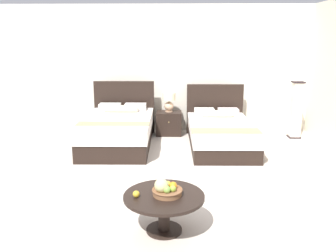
{
  "coord_description": "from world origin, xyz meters",
  "views": [
    {
      "loc": [
        0.12,
        -5.32,
        2.15
      ],
      "look_at": [
        -0.0,
        0.48,
        0.71
      ],
      "focal_mm": 37.98,
      "sensor_mm": 36.0,
      "label": 1
    }
  ],
  "objects_px": {
    "bed_near_window": "(118,130)",
    "bed_near_corner": "(220,133)",
    "coffee_table": "(164,203)",
    "nightstand": "(169,123)",
    "floor_lamp_corner": "(296,110)",
    "table_lamp": "(169,101)",
    "loose_apple": "(136,194)",
    "fruit_bowl": "(166,189)"
  },
  "relations": [
    {
      "from": "loose_apple",
      "to": "fruit_bowl",
      "type": "bearing_deg",
      "value": 10.67
    },
    {
      "from": "nightstand",
      "to": "floor_lamp_corner",
      "type": "distance_m",
      "value": 2.82
    },
    {
      "from": "bed_near_corner",
      "to": "floor_lamp_corner",
      "type": "height_order",
      "value": "floor_lamp_corner"
    },
    {
      "from": "loose_apple",
      "to": "floor_lamp_corner",
      "type": "distance_m",
      "value": 5.12
    },
    {
      "from": "nightstand",
      "to": "coffee_table",
      "type": "bearing_deg",
      "value": -89.71
    },
    {
      "from": "coffee_table",
      "to": "fruit_bowl",
      "type": "bearing_deg",
      "value": -13.97
    },
    {
      "from": "bed_near_window",
      "to": "loose_apple",
      "type": "distance_m",
      "value": 3.46
    },
    {
      "from": "floor_lamp_corner",
      "to": "bed_near_window",
      "type": "bearing_deg",
      "value": -169.38
    },
    {
      "from": "bed_near_window",
      "to": "loose_apple",
      "type": "height_order",
      "value": "bed_near_window"
    },
    {
      "from": "nightstand",
      "to": "floor_lamp_corner",
      "type": "bearing_deg",
      "value": -4.02
    },
    {
      "from": "bed_near_window",
      "to": "table_lamp",
      "type": "relative_size",
      "value": 5.08
    },
    {
      "from": "loose_apple",
      "to": "floor_lamp_corner",
      "type": "height_order",
      "value": "floor_lamp_corner"
    },
    {
      "from": "fruit_bowl",
      "to": "table_lamp",
      "type": "bearing_deg",
      "value": 90.62
    },
    {
      "from": "table_lamp",
      "to": "floor_lamp_corner",
      "type": "relative_size",
      "value": 0.35
    },
    {
      "from": "bed_near_window",
      "to": "floor_lamp_corner",
      "type": "relative_size",
      "value": 1.78
    },
    {
      "from": "bed_near_window",
      "to": "coffee_table",
      "type": "bearing_deg",
      "value": -72.63
    },
    {
      "from": "bed_near_corner",
      "to": "loose_apple",
      "type": "bearing_deg",
      "value": -111.53
    },
    {
      "from": "table_lamp",
      "to": "floor_lamp_corner",
      "type": "distance_m",
      "value": 2.8
    },
    {
      "from": "bed_near_corner",
      "to": "nightstand",
      "type": "distance_m",
      "value": 1.39
    },
    {
      "from": "loose_apple",
      "to": "bed_near_corner",
      "type": "bearing_deg",
      "value": 68.47
    },
    {
      "from": "bed_near_corner",
      "to": "table_lamp",
      "type": "height_order",
      "value": "bed_near_corner"
    },
    {
      "from": "bed_near_window",
      "to": "floor_lamp_corner",
      "type": "bearing_deg",
      "value": 10.62
    },
    {
      "from": "fruit_bowl",
      "to": "nightstand",
      "type": "bearing_deg",
      "value": 90.62
    },
    {
      "from": "bed_near_window",
      "to": "coffee_table",
      "type": "relative_size",
      "value": 2.43
    },
    {
      "from": "coffee_table",
      "to": "bed_near_corner",
      "type": "bearing_deg",
      "value": 72.7
    },
    {
      "from": "bed_near_window",
      "to": "floor_lamp_corner",
      "type": "height_order",
      "value": "floor_lamp_corner"
    },
    {
      "from": "table_lamp",
      "to": "floor_lamp_corner",
      "type": "xyz_separation_m",
      "value": [
        2.79,
        -0.22,
        -0.16
      ]
    },
    {
      "from": "coffee_table",
      "to": "bed_near_window",
      "type": "bearing_deg",
      "value": 107.37
    },
    {
      "from": "bed_near_corner",
      "to": "coffee_table",
      "type": "xyz_separation_m",
      "value": [
        -1.04,
        -3.32,
        0.06
      ]
    },
    {
      "from": "table_lamp",
      "to": "nightstand",
      "type": "bearing_deg",
      "value": -90.0
    },
    {
      "from": "nightstand",
      "to": "coffee_table",
      "type": "relative_size",
      "value": 0.63
    },
    {
      "from": "bed_near_window",
      "to": "bed_near_corner",
      "type": "height_order",
      "value": "bed_near_window"
    },
    {
      "from": "table_lamp",
      "to": "loose_apple",
      "type": "distance_m",
      "value": 4.33
    },
    {
      "from": "bed_near_corner",
      "to": "table_lamp",
      "type": "xyz_separation_m",
      "value": [
        -1.06,
        0.92,
        0.5
      ]
    },
    {
      "from": "nightstand",
      "to": "loose_apple",
      "type": "height_order",
      "value": "nightstand"
    },
    {
      "from": "bed_near_window",
      "to": "table_lamp",
      "type": "xyz_separation_m",
      "value": [
        1.01,
        0.93,
        0.45
      ]
    },
    {
      "from": "bed_near_window",
      "to": "coffee_table",
      "type": "xyz_separation_m",
      "value": [
        1.04,
        -3.31,
        0.01
      ]
    },
    {
      "from": "table_lamp",
      "to": "bed_near_corner",
      "type": "bearing_deg",
      "value": -40.99
    },
    {
      "from": "bed_near_corner",
      "to": "coffee_table",
      "type": "height_order",
      "value": "bed_near_corner"
    },
    {
      "from": "nightstand",
      "to": "bed_near_window",
      "type": "bearing_deg",
      "value": -138.15
    },
    {
      "from": "bed_near_corner",
      "to": "nightstand",
      "type": "relative_size",
      "value": 3.93
    },
    {
      "from": "nightstand",
      "to": "floor_lamp_corner",
      "type": "height_order",
      "value": "floor_lamp_corner"
    }
  ]
}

